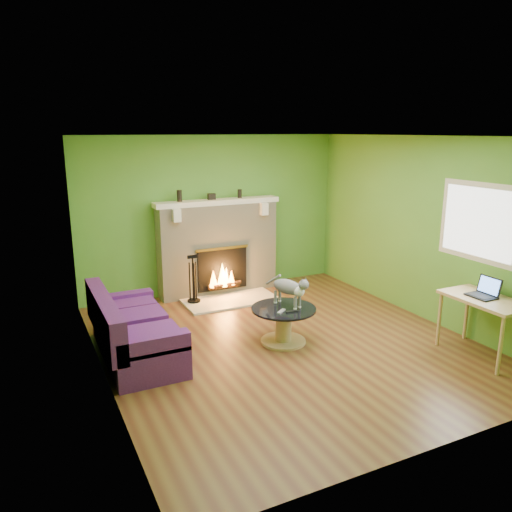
{
  "coord_description": "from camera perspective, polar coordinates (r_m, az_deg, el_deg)",
  "views": [
    {
      "loc": [
        -2.96,
        -5.21,
        2.67
      ],
      "look_at": [
        -0.23,
        0.4,
        1.09
      ],
      "focal_mm": 35.0,
      "sensor_mm": 36.0,
      "label": 1
    }
  ],
  "objects": [
    {
      "name": "remote_black",
      "position": [
        6.26,
        4.14,
        -6.35
      ],
      "size": [
        0.16,
        0.05,
        0.02
      ],
      "primitive_type": "cube",
      "rotation": [
        0.0,
        0.0,
        -0.04
      ],
      "color": "black",
      "rests_on": "coffee_table"
    },
    {
      "name": "window_frame",
      "position": [
        6.85,
        24.08,
        3.55
      ],
      "size": [
        0.0,
        1.2,
        1.2
      ],
      "primitive_type": "plane",
      "rotation": [
        1.57,
        0.0,
        -1.57
      ],
      "color": "silver",
      "rests_on": "wall_right"
    },
    {
      "name": "sofa",
      "position": [
        6.25,
        -14.03,
        -8.44
      ],
      "size": [
        0.85,
        1.77,
        0.79
      ],
      "color": "#481758",
      "rests_on": "floor"
    },
    {
      "name": "mantel_box",
      "position": [
        8.13,
        -5.1,
        6.79
      ],
      "size": [
        0.12,
        0.08,
        0.1
      ],
      "primitive_type": "cube",
      "color": "black",
      "rests_on": "mantel"
    },
    {
      "name": "window_pane",
      "position": [
        6.84,
        24.04,
        3.54
      ],
      "size": [
        0.0,
        1.06,
        1.06
      ],
      "primitive_type": "plane",
      "rotation": [
        1.57,
        0.0,
        -1.57
      ],
      "color": "white",
      "rests_on": "wall_right"
    },
    {
      "name": "fire_tools",
      "position": [
        7.88,
        -7.19,
        -2.56
      ],
      "size": [
        0.2,
        0.2,
        0.77
      ],
      "primitive_type": null,
      "color": "black",
      "rests_on": "hearth"
    },
    {
      "name": "mantel_vase_right",
      "position": [
        8.32,
        -1.87,
        7.14
      ],
      "size": [
        0.07,
        0.07,
        0.14
      ],
      "primitive_type": "cylinder",
      "color": "black",
      "rests_on": "mantel"
    },
    {
      "name": "wall_back",
      "position": [
        8.37,
        -4.9,
        4.73
      ],
      "size": [
        5.0,
        0.0,
        5.0
      ],
      "primitive_type": "plane",
      "rotation": [
        1.57,
        0.0,
        0.0
      ],
      "color": "#508D2E",
      "rests_on": "floor"
    },
    {
      "name": "wall_left",
      "position": [
        5.44,
        -17.6,
        -1.07
      ],
      "size": [
        0.0,
        5.0,
        5.0
      ],
      "primitive_type": "plane",
      "rotation": [
        1.57,
        0.0,
        1.57
      ],
      "color": "#508D2E",
      "rests_on": "floor"
    },
    {
      "name": "mantel_vase_left",
      "position": [
        7.95,
        -8.74,
        6.81
      ],
      "size": [
        0.08,
        0.08,
        0.18
      ],
      "primitive_type": "cylinder",
      "color": "black",
      "rests_on": "mantel"
    },
    {
      "name": "wall_right",
      "position": [
        7.49,
        18.73,
        2.91
      ],
      "size": [
        0.0,
        5.0,
        5.0
      ],
      "primitive_type": "plane",
      "rotation": [
        1.57,
        0.0,
        -1.57
      ],
      "color": "#508D2E",
      "rests_on": "floor"
    },
    {
      "name": "laptop",
      "position": [
        6.51,
        24.43,
        -3.3
      ],
      "size": [
        0.28,
        0.32,
        0.24
      ],
      "primitive_type": null,
      "rotation": [
        0.0,
        0.0,
        -0.01
      ],
      "color": "black",
      "rests_on": "desk"
    },
    {
      "name": "remote_silver",
      "position": [
        6.25,
        2.91,
        -6.34
      ],
      "size": [
        0.16,
        0.14,
        0.02
      ],
      "primitive_type": "cube",
      "rotation": [
        0.0,
        0.0,
        0.64
      ],
      "color": "gray",
      "rests_on": "coffee_table"
    },
    {
      "name": "fireplace",
      "position": [
        8.31,
        -4.36,
        0.95
      ],
      "size": [
        2.1,
        0.46,
        1.58
      ],
      "color": "beige",
      "rests_on": "floor"
    },
    {
      "name": "hearth",
      "position": [
        8.06,
        -2.9,
        -5.05
      ],
      "size": [
        1.5,
        0.75,
        0.03
      ],
      "primitive_type": "cube",
      "color": "beige",
      "rests_on": "floor"
    },
    {
      "name": "coffee_table",
      "position": [
        6.47,
        3.15,
        -7.6
      ],
      "size": [
        0.83,
        0.83,
        0.47
      ],
      "color": "tan",
      "rests_on": "floor"
    },
    {
      "name": "ceiling",
      "position": [
        5.99,
        3.74,
        13.5
      ],
      "size": [
        5.0,
        5.0,
        0.0
      ],
      "primitive_type": "plane",
      "rotation": [
        3.14,
        0.0,
        0.0
      ],
      "color": "white",
      "rests_on": "wall_back"
    },
    {
      "name": "wall_front",
      "position": [
        4.24,
        20.43,
        -5.57
      ],
      "size": [
        5.0,
        0.0,
        5.0
      ],
      "primitive_type": "plane",
      "rotation": [
        -1.57,
        0.0,
        0.0
      ],
      "color": "#508D2E",
      "rests_on": "floor"
    },
    {
      "name": "floor",
      "position": [
        6.56,
        3.37,
        -9.84
      ],
      "size": [
        5.0,
        5.0,
        0.0
      ],
      "primitive_type": "plane",
      "color": "#5C2E1A",
      "rests_on": "ground"
    },
    {
      "name": "mantel",
      "position": [
        8.15,
        -4.41,
        6.18
      ],
      "size": [
        2.1,
        0.28,
        0.08
      ],
      "primitive_type": "cube",
      "color": "white",
      "rests_on": "fireplace"
    },
    {
      "name": "cat",
      "position": [
        6.41,
        3.61,
        -3.93
      ],
      "size": [
        0.46,
        0.71,
        0.42
      ],
      "primitive_type": null,
      "rotation": [
        0.0,
        0.0,
        0.35
      ],
      "color": "slate",
      "rests_on": "coffee_table"
    },
    {
      "name": "desk",
      "position": [
        6.56,
        24.69,
        -5.12
      ],
      "size": [
        0.58,
        0.99,
        0.74
      ],
      "color": "tan",
      "rests_on": "floor"
    }
  ]
}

